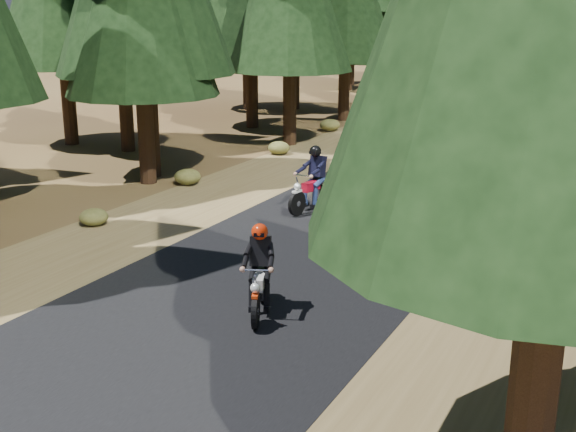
% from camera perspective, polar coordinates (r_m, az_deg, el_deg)
% --- Properties ---
extents(ground, '(120.00, 120.00, 0.00)m').
position_cam_1_polar(ground, '(13.81, -2.88, -5.93)').
color(ground, '#462F19').
rests_on(ground, ground).
extents(road, '(6.00, 100.00, 0.01)m').
position_cam_1_polar(road, '(18.05, 5.12, -0.59)').
color(road, black).
rests_on(road, ground).
extents(shoulder_l, '(3.20, 100.00, 0.01)m').
position_cam_1_polar(shoulder_l, '(20.17, -7.04, 1.14)').
color(shoulder_l, brown).
rests_on(shoulder_l, ground).
extents(shoulder_r, '(3.20, 100.00, 0.01)m').
position_cam_1_polar(shoulder_r, '(16.95, 19.65, -2.63)').
color(shoulder_r, brown).
rests_on(shoulder_r, ground).
extents(understory_shrubs, '(14.40, 30.95, 0.57)m').
position_cam_1_polar(understory_shrubs, '(17.74, 7.27, -0.14)').
color(understory_shrubs, '#474C1E').
rests_on(understory_shrubs, ground).
extents(rider_lead, '(1.21, 1.87, 1.61)m').
position_cam_1_polar(rider_lead, '(12.59, -2.28, -5.52)').
color(rider_lead, beige).
rests_on(rider_lead, road).
extents(rider_follow, '(0.91, 2.00, 1.72)m').
position_cam_1_polar(rider_follow, '(19.00, 1.86, 2.11)').
color(rider_follow, '#A20A1D').
rests_on(rider_follow, road).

